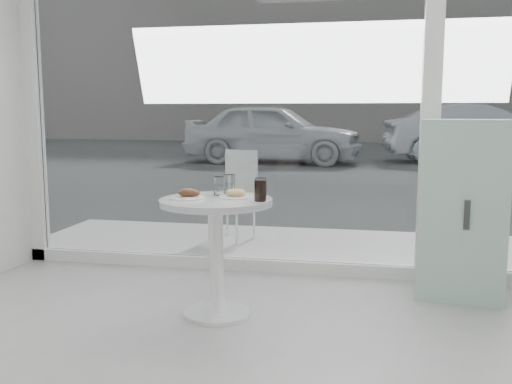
% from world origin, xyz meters
% --- Properties ---
extents(storefront, '(5.00, 0.14, 3.00)m').
position_xyz_m(storefront, '(0.07, 3.00, 1.71)').
color(storefront, white).
rests_on(storefront, ground).
extents(main_table, '(0.72, 0.72, 0.77)m').
position_xyz_m(main_table, '(-0.50, 1.90, 0.55)').
color(main_table, white).
rests_on(main_table, ground).
extents(patio_deck, '(5.60, 1.60, 0.05)m').
position_xyz_m(patio_deck, '(0.00, 3.80, 0.03)').
color(patio_deck, beige).
rests_on(patio_deck, ground).
extents(street, '(40.00, 24.00, 0.00)m').
position_xyz_m(street, '(0.00, 16.00, -0.00)').
color(street, '#313131').
rests_on(street, ground).
extents(far_building, '(40.00, 2.00, 8.00)m').
position_xyz_m(far_building, '(0.00, 25.00, 4.00)').
color(far_building, gray).
rests_on(far_building, ground).
extents(mint_cabinet, '(0.63, 0.45, 1.27)m').
position_xyz_m(mint_cabinet, '(1.10, 2.61, 0.63)').
color(mint_cabinet, '#91BAA4').
rests_on(mint_cabinet, ground).
extents(patio_chair, '(0.49, 0.49, 0.89)m').
position_xyz_m(patio_chair, '(-0.86, 3.98, 0.55)').
color(patio_chair, white).
rests_on(patio_chair, patio_deck).
extents(car_white, '(4.71, 2.16, 1.57)m').
position_xyz_m(car_white, '(-2.02, 13.15, 0.78)').
color(car_white, silver).
rests_on(car_white, street).
extents(car_silver, '(4.81, 2.17, 1.53)m').
position_xyz_m(car_silver, '(3.17, 14.33, 0.77)').
color(car_silver, '#B1B5B9').
rests_on(car_silver, street).
extents(plate_fritter, '(0.22, 0.22, 0.07)m').
position_xyz_m(plate_fritter, '(-0.67, 1.87, 0.80)').
color(plate_fritter, white).
rests_on(plate_fritter, main_table).
extents(plate_donut, '(0.22, 0.22, 0.05)m').
position_xyz_m(plate_donut, '(-0.38, 1.96, 0.79)').
color(plate_donut, white).
rests_on(plate_donut, main_table).
extents(water_tumbler_a, '(0.08, 0.08, 0.12)m').
position_xyz_m(water_tumbler_a, '(-0.52, 2.07, 0.82)').
color(water_tumbler_a, white).
rests_on(water_tumbler_a, main_table).
extents(water_tumbler_b, '(0.08, 0.08, 0.13)m').
position_xyz_m(water_tumbler_b, '(-0.47, 2.14, 0.83)').
color(water_tumbler_b, white).
rests_on(water_tumbler_b, main_table).
extents(cola_glass, '(0.08, 0.08, 0.14)m').
position_xyz_m(cola_glass, '(-0.21, 1.87, 0.84)').
color(cola_glass, white).
rests_on(cola_glass, main_table).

